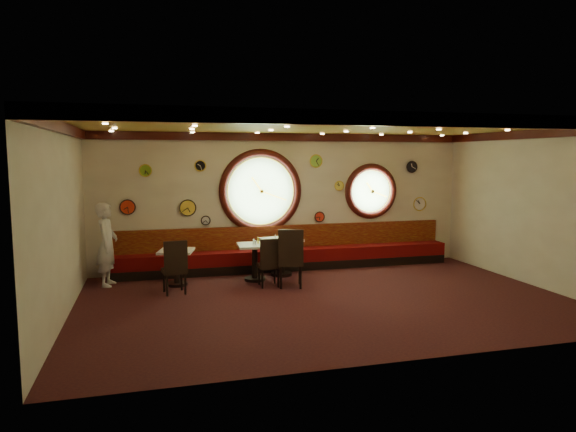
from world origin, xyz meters
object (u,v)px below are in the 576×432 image
object	(u,v)px
table_c	(281,252)
condiment_c_salt	(275,236)
condiment_a_salt	(174,247)
chair_b	(270,259)
condiment_c_pepper	(286,237)
waiter	(107,244)
table_a	(177,263)
condiment_b_bottle	(258,240)
condiment_b_salt	(254,242)
chair_c	(291,254)
table_b	(255,258)
condiment_a_pepper	(180,247)
condiment_b_pepper	(255,242)
condiment_c_bottle	(282,234)
condiment_a_bottle	(179,245)
chair_a	(175,264)

from	to	relation	value
table_c	condiment_c_salt	size ratio (longest dim) A/B	10.62
table_c	condiment_a_salt	size ratio (longest dim) A/B	9.86
table_c	chair_b	bearing A→B (deg)	-117.13
condiment_c_pepper	waiter	world-z (taller)	waiter
table_a	waiter	world-z (taller)	waiter
condiment_c_salt	condiment_c_pepper	size ratio (longest dim) A/B	0.79
condiment_b_bottle	condiment_b_salt	bearing A→B (deg)	-150.56
chair_c	condiment_c_salt	size ratio (longest dim) A/B	8.51
table_b	condiment_a_salt	distance (m)	1.72
condiment_a_pepper	condiment_b_pepper	size ratio (longest dim) A/B	1.20
condiment_c_salt	condiment_c_bottle	xyz separation A→B (m)	(0.18, 0.05, 0.04)
condiment_a_salt	condiment_b_bottle	distance (m)	1.78
condiment_a_pepper	condiment_c_bottle	xyz separation A→B (m)	(2.30, 0.45, 0.12)
table_a	condiment_a_pepper	bearing A→B (deg)	5.17
table_b	condiment_a_pepper	bearing A→B (deg)	179.77
condiment_b_pepper	waiter	xyz separation A→B (m)	(-3.02, 0.43, 0.02)
condiment_a_salt	condiment_b_bottle	bearing A→B (deg)	-1.38
condiment_a_salt	waiter	size ratio (longest dim) A/B	0.05
condiment_a_bottle	waiter	distance (m)	1.46
condiment_c_bottle	table_a	bearing A→B (deg)	-169.02
condiment_c_salt	condiment_c_bottle	bearing A→B (deg)	15.75
condiment_a_salt	condiment_a_bottle	world-z (taller)	condiment_a_bottle
chair_c	condiment_b_pepper	xyz separation A→B (m)	(-0.57, 0.74, 0.15)
condiment_c_salt	condiment_b_pepper	world-z (taller)	condiment_c_salt
chair_b	condiment_c_pepper	distance (m)	1.09
condiment_c_salt	condiment_c_pepper	distance (m)	0.27
condiment_a_bottle	condiment_c_bottle	distance (m)	2.33
table_c	condiment_b_pepper	distance (m)	0.84
condiment_a_bottle	condiment_c_bottle	xyz separation A→B (m)	(2.30, 0.35, 0.10)
chair_c	condiment_a_salt	bearing A→B (deg)	171.83
condiment_a_pepper	condiment_a_salt	bearing A→B (deg)	142.05
condiment_b_salt	condiment_a_pepper	size ratio (longest dim) A/B	0.96
chair_a	condiment_c_salt	size ratio (longest dim) A/B	7.46
condiment_a_salt	condiment_b_salt	world-z (taller)	condiment_b_salt
table_c	chair_c	xyz separation A→B (m)	(-0.09, -1.13, 0.16)
condiment_b_pepper	condiment_c_pepper	size ratio (longest dim) A/B	0.86
table_b	condiment_c_bottle	bearing A→B (deg)	32.24
table_a	waiter	xyz separation A→B (m)	(-1.37, 0.36, 0.39)
condiment_b_pepper	condiment_b_bottle	bearing A→B (deg)	56.62
condiment_a_pepper	condiment_b_salt	bearing A→B (deg)	-0.42
table_b	condiment_c_pepper	bearing A→B (deg)	16.89
table_c	condiment_c_pepper	distance (m)	0.38
table_b	condiment_b_bottle	distance (m)	0.38
condiment_b_pepper	condiment_a_bottle	xyz separation A→B (m)	(-1.58, 0.18, -0.02)
condiment_a_bottle	chair_a	bearing A→B (deg)	-99.13
chair_c	condiment_a_pepper	size ratio (longest dim) A/B	6.52
table_c	chair_a	size ratio (longest dim) A/B	1.42
condiment_b_salt	condiment_a_bottle	bearing A→B (deg)	175.65
waiter	table_b	bearing A→B (deg)	-87.12
chair_a	chair_c	world-z (taller)	chair_c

